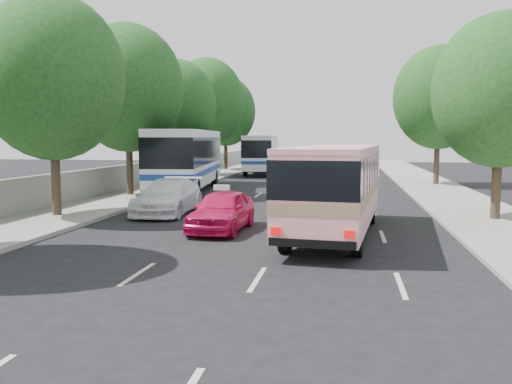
% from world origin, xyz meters
% --- Properties ---
extents(ground, '(120.00, 120.00, 0.00)m').
position_xyz_m(ground, '(0.00, 0.00, 0.00)').
color(ground, black).
rests_on(ground, ground).
extents(sidewalk_left, '(4.00, 90.00, 0.15)m').
position_xyz_m(sidewalk_left, '(-8.50, 20.00, 0.07)').
color(sidewalk_left, '#9E998E').
rests_on(sidewalk_left, ground).
extents(sidewalk_right, '(4.00, 90.00, 0.12)m').
position_xyz_m(sidewalk_right, '(8.50, 20.00, 0.06)').
color(sidewalk_right, '#9E998E').
rests_on(sidewalk_right, ground).
extents(low_wall, '(0.30, 90.00, 1.50)m').
position_xyz_m(low_wall, '(-10.30, 20.00, 0.90)').
color(low_wall, '#9E998E').
rests_on(low_wall, sidewalk_left).
extents(tree_left_b, '(5.70, 5.70, 8.88)m').
position_xyz_m(tree_left_b, '(-8.42, 5.94, 5.82)').
color(tree_left_b, '#38281E').
rests_on(tree_left_b, ground).
extents(tree_left_c, '(6.00, 6.00, 9.35)m').
position_xyz_m(tree_left_c, '(-8.62, 13.94, 6.12)').
color(tree_left_c, '#38281E').
rests_on(tree_left_c, ground).
extents(tree_left_d, '(5.52, 5.52, 8.60)m').
position_xyz_m(tree_left_d, '(-8.52, 21.94, 5.63)').
color(tree_left_d, '#38281E').
rests_on(tree_left_d, ground).
extents(tree_left_e, '(6.30, 6.30, 9.82)m').
position_xyz_m(tree_left_e, '(-8.42, 29.94, 6.43)').
color(tree_left_e, '#38281E').
rests_on(tree_left_e, ground).
extents(tree_left_f, '(5.88, 5.88, 9.16)m').
position_xyz_m(tree_left_f, '(-8.62, 37.94, 6.00)').
color(tree_left_f, '#38281E').
rests_on(tree_left_f, ground).
extents(tree_right_near, '(5.10, 5.10, 7.95)m').
position_xyz_m(tree_right_near, '(8.78, 7.94, 5.20)').
color(tree_right_near, '#38281E').
rests_on(tree_right_near, ground).
extents(tree_right_far, '(6.00, 6.00, 9.35)m').
position_xyz_m(tree_right_far, '(9.08, 23.94, 6.12)').
color(tree_right_far, '#38281E').
rests_on(tree_right_far, ground).
extents(pink_bus, '(3.32, 9.47, 2.96)m').
position_xyz_m(pink_bus, '(2.64, 4.00, 1.84)').
color(pink_bus, '#FEA3AC').
rests_on(pink_bus, ground).
extents(pink_taxi, '(1.90, 4.26, 1.42)m').
position_xyz_m(pink_taxi, '(-1.28, 4.24, 0.71)').
color(pink_taxi, '#DB1358').
rests_on(pink_taxi, ground).
extents(white_pickup, '(2.15, 5.13, 1.48)m').
position_xyz_m(white_pickup, '(-4.50, 8.00, 0.74)').
color(white_pickup, white).
rests_on(white_pickup, ground).
extents(tour_coach_front, '(4.14, 12.45, 3.66)m').
position_xyz_m(tour_coach_front, '(-6.30, 16.92, 2.20)').
color(tour_coach_front, white).
rests_on(tour_coach_front, ground).
extents(tour_coach_rear, '(3.36, 11.52, 3.40)m').
position_xyz_m(tour_coach_rear, '(-4.57, 34.33, 2.05)').
color(tour_coach_rear, white).
rests_on(tour_coach_rear, ground).
extents(taxi_roof_sign, '(0.56, 0.21, 0.18)m').
position_xyz_m(taxi_roof_sign, '(-1.28, 4.24, 1.51)').
color(taxi_roof_sign, silver).
rests_on(taxi_roof_sign, pink_taxi).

